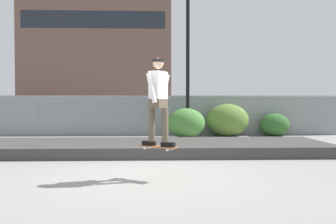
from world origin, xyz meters
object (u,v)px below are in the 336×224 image
Objects in this scene: skater at (158,96)px; street_lamp at (188,40)px; shrub_center at (227,120)px; shrub_left at (186,123)px; skateboard at (158,147)px; parked_car_near at (51,116)px; shrub_right at (275,125)px; parked_car_mid at (169,115)px; parked_car_far at (290,115)px.

street_lamp is (1.31, 8.02, 2.58)m from skater.
shrub_left is at bearing -162.67° from shrub_center.
parked_car_near is (-5.61, 11.55, 0.19)m from skateboard.
shrub_right is at bearing -15.06° from parked_car_near.
street_lamp is 4.96m from parked_car_mid.
street_lamp reaches higher than skater.
skater reaches higher than skateboard.
parked_car_near is at bearing -179.66° from parked_car_mid.
skater is 1.04× the size of shrub_left.
parked_car_far is (12.77, -0.03, 0.00)m from parked_car_near.
skater is (0.00, -0.00, 1.00)m from skateboard.
parked_car_mid is 6.53m from parked_car_far.
parked_car_near is 1.01× the size of parked_car_mid.
skateboard is at bearing -99.29° from street_lamp.
shrub_center reaches higher than shrub_left.
shrub_right is at bearing 8.75° from shrub_left.
shrub_left is 0.87× the size of shrub_center.
parked_car_mid is 2.33× the size of shrub_center.
street_lamp is at bearing -163.32° from shrub_center.
shrub_center reaches higher than shrub_right.
shrub_left is at bearing 81.27° from skateboard.
street_lamp is at bearing 29.62° from shrub_left.
skateboard is 0.59× the size of shrub_right.
shrub_right is (4.02, 0.58, -3.70)m from street_lamp.
parked_car_mid is 5.58m from shrub_right.
skater is 0.26× the size of street_lamp.
shrub_center is 1.43× the size of shrub_right.
skateboard is 11.61m from parked_car_mid.
skateboard is 0.18× the size of parked_car_near.
parked_car_mid reaches higher than shrub_center.
parked_car_near is at bearing 164.94° from shrub_right.
street_lamp reaches higher than parked_car_mid.
skater is 9.19m from shrub_center.
skateboard is at bearing -98.73° from shrub_left.
parked_car_mid is (6.24, 0.04, 0.00)m from parked_car_near.
shrub_center is at bearing 17.33° from shrub_left.
street_lamp reaches higher than shrub_right.
street_lamp is 3.57× the size of shrub_center.
street_lamp is 1.53× the size of parked_car_mid.
parked_car_far is 3.45m from shrub_right.
skater reaches higher than shrub_center.
parked_car_near is at bearing 115.91° from skater.
parked_car_mid is 3.67m from shrub_left.
parked_car_mid is 3.93m from shrub_center.
parked_car_near is at bearing 179.85° from parked_car_far.
parked_car_near is at bearing 152.37° from shrub_left.
parked_car_near is 2.68× the size of shrub_left.
parked_car_far is at bearing 36.33° from shrub_center.
skateboard is 0.12× the size of street_lamp.
parked_car_far is 6.92m from shrub_left.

